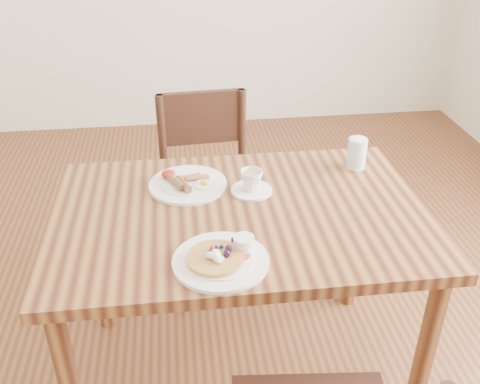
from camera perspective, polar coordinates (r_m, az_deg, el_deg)
The scene contains 7 objects.
ground at distance 2.21m, azimuth 0.00°, elevation -18.59°, with size 5.00×5.00×0.00m, color #4F2D16.
dining_table at distance 1.77m, azimuth 0.00°, elevation -4.70°, with size 1.20×0.80×0.75m.
chair_far at distance 2.38m, azimuth -3.46°, elevation 0.74°, with size 0.45×0.45×0.88m.
pancake_plate at distance 1.49m, azimuth -1.94°, elevation -7.06°, with size 0.27×0.27×0.06m.
breakfast_plate at distance 1.86m, azimuth -5.72°, elevation 0.92°, with size 0.27×0.27×0.04m.
teacup_saucer at distance 1.81m, azimuth 1.24°, elevation 1.01°, with size 0.14×0.14×0.08m.
water_glass at distance 2.00m, azimuth 12.34°, elevation 4.05°, with size 0.07×0.07×0.11m, color silver.
Camera 1 is at (-0.18, -1.44, 1.68)m, focal length 40.00 mm.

